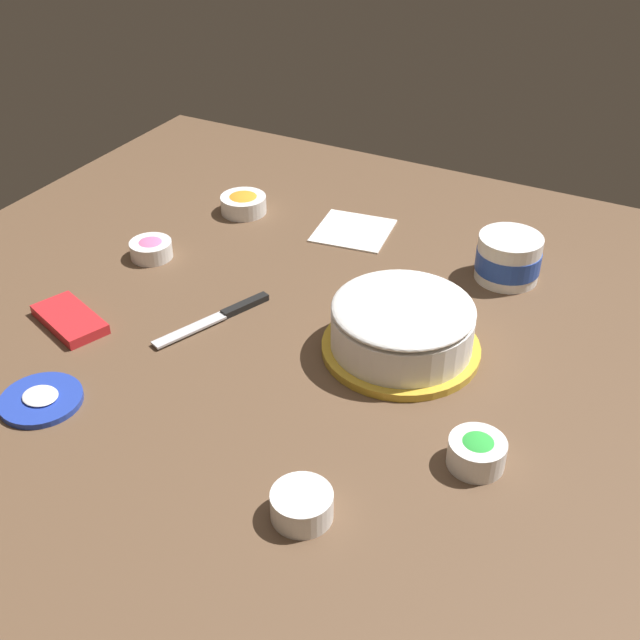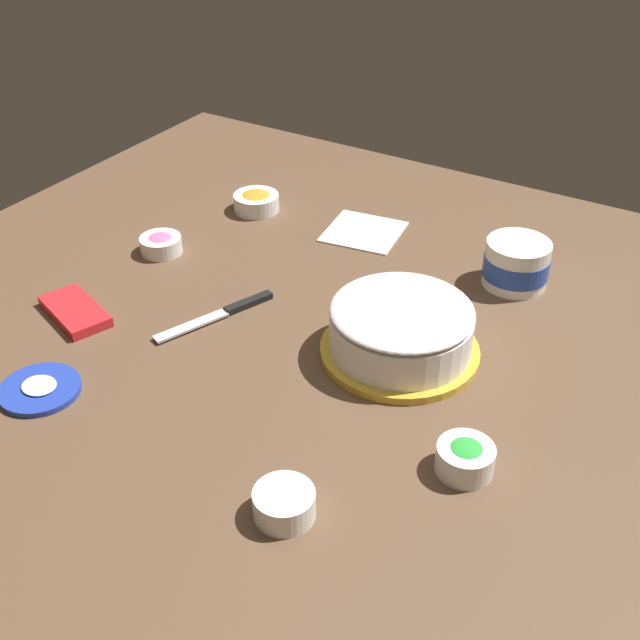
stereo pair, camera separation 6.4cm
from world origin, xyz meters
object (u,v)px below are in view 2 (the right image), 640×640
Objects in this scene: sprinkle_bowl_orange at (256,201)px; paper_napkin at (364,231)px; candy_box_lower at (75,311)px; sprinkle_bowl_green at (465,457)px; sprinkle_bowl_pink at (161,244)px; frosting_tub_lid at (40,389)px; frosted_cake at (401,330)px; sprinkle_bowl_yellow at (284,503)px; spreading_knife at (226,312)px; frosting_tub at (516,263)px.

sprinkle_bowl_orange is 0.66× the size of paper_napkin.
sprinkle_bowl_orange is 0.68× the size of candy_box_lower.
sprinkle_bowl_orange is 0.86m from sprinkle_bowl_green.
sprinkle_bowl_green reaches higher than paper_napkin.
paper_napkin is (-0.31, -0.28, -0.02)m from sprinkle_bowl_pink.
candy_box_lower is (0.74, 0.00, -0.01)m from sprinkle_bowl_green.
sprinkle_bowl_pink is 0.42m from paper_napkin.
frosting_tub_lid is 0.84× the size of paper_napkin.
sprinkle_bowl_pink is (0.56, -0.06, -0.03)m from frosted_cake.
sprinkle_bowl_green is (-0.17, -0.19, 0.00)m from sprinkle_bowl_yellow.
frosting_tub_lid is 0.86× the size of candy_box_lower.
spreading_knife reaches higher than paper_napkin.
sprinkle_bowl_green is at bearing 144.32° from sprinkle_bowl_orange.
sprinkle_bowl_green reaches higher than spreading_knife.
paper_napkin is (0.45, -0.53, -0.02)m from sprinkle_bowl_green.
frosted_cake is 0.59m from sprinkle_bowl_orange.
frosted_cake reaches higher than frosting_tub.
frosting_tub is at bearing 174.74° from paper_napkin.
frosted_cake is 3.22× the size of sprinkle_bowl_yellow.
frosted_cake is at bearing -169.95° from spreading_knife.
frosted_cake is 2.10× the size of frosting_tub_lid.
candy_box_lower is at bearing 85.67° from sprinkle_bowl_orange.
sprinkle_bowl_yellow reaches higher than spreading_knife.
frosting_tub is at bearing -77.62° from sprinkle_bowl_green.
frosted_cake is 0.32m from spreading_knife.
frosting_tub is 1.46× the size of sprinkle_bowl_pink.
candy_box_lower is (0.11, -0.18, 0.00)m from frosting_tub_lid.
sprinkle_bowl_orange reaches higher than spreading_knife.
sprinkle_bowl_pink is at bearing -73.90° from frosting_tub_lid.
sprinkle_bowl_orange is at bearing -35.68° from sprinkle_bowl_green.
sprinkle_bowl_pink is 1.01× the size of sprinkle_bowl_yellow.
spreading_knife is 2.77× the size of sprinkle_bowl_yellow.
sprinkle_bowl_yellow is 0.78m from paper_napkin.
frosting_tub is at bearing -94.73° from sprinkle_bowl_yellow.
frosted_cake is at bearing 74.61° from frosting_tub.
sprinkle_bowl_orange is 1.21× the size of sprinkle_bowl_yellow.
candy_box_lower is at bearing -18.66° from sprinkle_bowl_yellow.
sprinkle_bowl_green is (-0.51, 0.14, 0.02)m from spreading_knife.
frosting_tub is 1.50× the size of sprinkle_bowl_green.
sprinkle_bowl_pink is (0.13, -0.43, 0.01)m from frosting_tub_lid.
paper_napkin is (0.25, -0.34, -0.05)m from frosted_cake.
candy_box_lower is 0.98× the size of paper_napkin.
paper_napkin is (-0.18, -0.72, -0.00)m from frosting_tub_lid.
sprinkle_bowl_yellow is at bearing 111.01° from paper_napkin.
sprinkle_bowl_yellow is 0.56× the size of candy_box_lower.
frosting_tub_lid is 0.46m from sprinkle_bowl_yellow.
paper_napkin is (0.34, -0.03, -0.04)m from frosting_tub.
sprinkle_bowl_orange is (0.19, -0.36, 0.02)m from spreading_knife.
sprinkle_bowl_yellow is (0.06, 0.70, -0.02)m from frosting_tub.
sprinkle_bowl_yellow is (-0.59, 0.45, 0.00)m from sprinkle_bowl_pink.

